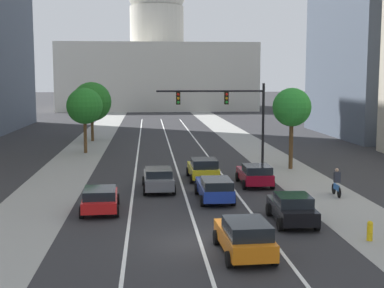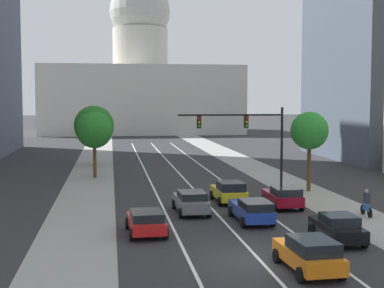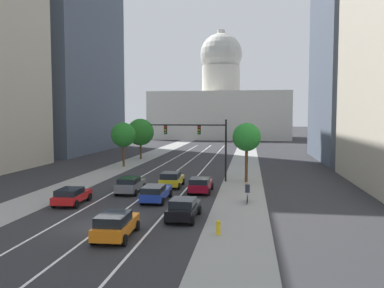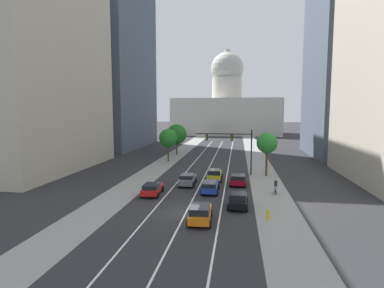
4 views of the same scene
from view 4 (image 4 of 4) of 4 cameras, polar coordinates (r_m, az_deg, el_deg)
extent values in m
plane|color=#2B2B2D|center=(68.32, 4.42, -1.92)|extent=(400.00, 400.00, 0.00)
cube|color=gray|center=(64.60, -3.53, -2.37)|extent=(4.26, 130.00, 0.01)
cube|color=gray|center=(63.33, 11.88, -2.67)|extent=(4.26, 130.00, 0.01)
cube|color=white|center=(53.94, -0.15, -4.06)|extent=(0.16, 90.00, 0.01)
cube|color=white|center=(53.56, 3.27, -4.14)|extent=(0.16, 90.00, 0.01)
cube|color=white|center=(53.37, 6.74, -4.21)|extent=(0.16, 90.00, 0.01)
cube|color=#B7AD99|center=(56.91, -28.01, 13.48)|extent=(16.40, 27.03, 35.06)
cube|color=#4C5666|center=(86.57, -14.97, 16.36)|extent=(16.97, 29.66, 50.40)
cube|color=#4C5666|center=(76.11, 28.32, 20.79)|extent=(16.74, 21.57, 59.43)
cube|color=beige|center=(129.00, 6.40, 5.07)|extent=(42.27, 25.71, 14.38)
cylinder|color=beige|center=(129.30, 6.46, 10.15)|extent=(12.09, 12.09, 8.54)
sphere|color=beige|center=(130.09, 6.50, 13.63)|extent=(13.24, 13.24, 13.24)
cylinder|color=beige|center=(131.00, 6.53, 16.21)|extent=(2.38, 2.38, 3.31)
cube|color=maroon|center=(40.82, 8.48, -6.54)|extent=(1.86, 4.10, 0.67)
cube|color=black|center=(39.85, 8.48, -6.00)|extent=(1.70, 2.07, 0.50)
cylinder|color=black|center=(42.27, 7.23, -6.55)|extent=(0.22, 0.64, 0.64)
cylinder|color=black|center=(42.26, 9.73, -6.59)|extent=(0.22, 0.64, 0.64)
cylinder|color=black|center=(39.56, 7.12, -7.43)|extent=(0.22, 0.64, 0.64)
cylinder|color=black|center=(39.55, 9.80, -7.47)|extent=(0.22, 0.64, 0.64)
cube|color=orange|center=(27.51, 1.54, -12.80)|extent=(1.96, 4.29, 0.66)
cube|color=black|center=(26.80, 1.45, -11.94)|extent=(1.73, 2.38, 0.56)
cylinder|color=black|center=(29.04, -0.03, -12.44)|extent=(0.25, 0.65, 0.64)
cylinder|color=black|center=(28.92, 3.56, -12.54)|extent=(0.25, 0.65, 0.64)
cylinder|color=black|center=(26.36, -0.70, -14.42)|extent=(0.25, 0.65, 0.64)
cylinder|color=black|center=(26.22, 3.29, -14.54)|extent=(0.25, 0.65, 0.64)
cube|color=black|center=(31.69, 8.46, -10.28)|extent=(1.89, 4.19, 0.66)
cube|color=black|center=(31.25, 8.46, -9.41)|extent=(1.67, 1.92, 0.50)
cylinder|color=black|center=(33.17, 7.00, -10.10)|extent=(0.24, 0.65, 0.64)
cylinder|color=black|center=(33.12, 10.08, -10.18)|extent=(0.24, 0.65, 0.64)
cylinder|color=black|center=(30.48, 6.68, -11.58)|extent=(0.24, 0.65, 0.64)
cylinder|color=black|center=(30.43, 10.05, -11.66)|extent=(0.24, 0.65, 0.64)
cube|color=#1E389E|center=(36.98, 3.41, -7.83)|extent=(1.80, 4.73, 0.66)
cube|color=black|center=(35.76, 3.28, -7.38)|extent=(1.63, 2.40, 0.48)
cylinder|color=black|center=(38.68, 2.30, -7.70)|extent=(0.23, 0.64, 0.64)
cylinder|color=black|center=(38.56, 4.91, -7.76)|extent=(0.23, 0.64, 0.64)
cylinder|color=black|center=(35.59, 1.78, -8.93)|extent=(0.23, 0.64, 0.64)
cylinder|color=black|center=(35.46, 4.63, -9.00)|extent=(0.23, 0.64, 0.64)
cube|color=red|center=(36.04, -7.30, -8.32)|extent=(1.99, 4.23, 0.57)
cube|color=black|center=(35.42, -7.50, -7.72)|extent=(1.76, 2.31, 0.47)
cylinder|color=black|center=(37.64, -8.15, -8.15)|extent=(0.25, 0.65, 0.64)
cylinder|color=black|center=(37.25, -5.43, -8.26)|extent=(0.25, 0.65, 0.64)
cylinder|color=black|center=(35.00, -9.28, -9.27)|extent=(0.25, 0.65, 0.64)
cylinder|color=black|center=(34.59, -6.36, -9.41)|extent=(0.25, 0.65, 0.64)
cube|color=slate|center=(40.30, -0.81, -6.62)|extent=(1.89, 4.52, 0.69)
cube|color=black|center=(39.71, -0.91, -5.95)|extent=(1.69, 2.30, 0.47)
cylinder|color=black|center=(41.96, -1.74, -6.59)|extent=(0.24, 0.65, 0.64)
cylinder|color=black|center=(41.74, 0.69, -6.66)|extent=(0.24, 0.65, 0.64)
cylinder|color=black|center=(39.04, -2.41, -7.57)|extent=(0.24, 0.65, 0.64)
cylinder|color=black|center=(38.80, 0.20, -7.65)|extent=(0.24, 0.65, 0.64)
cube|color=yellow|center=(43.27, 4.18, -5.77)|extent=(1.93, 4.18, 0.66)
cube|color=black|center=(42.43, 4.13, -5.15)|extent=(1.75, 2.18, 0.59)
cylinder|color=black|center=(44.78, 3.08, -5.78)|extent=(0.23, 0.64, 0.64)
cylinder|color=black|center=(44.68, 5.49, -5.83)|extent=(0.23, 0.64, 0.64)
cylinder|color=black|center=(42.03, 2.78, -6.58)|extent=(0.23, 0.64, 0.64)
cylinder|color=black|center=(41.92, 5.34, -6.63)|extent=(0.23, 0.64, 0.64)
cylinder|color=black|center=(46.67, 10.89, -1.60)|extent=(0.20, 0.20, 6.74)
cylinder|color=black|center=(46.38, 5.81, 1.87)|extent=(8.33, 0.14, 0.14)
cube|color=black|center=(46.39, 7.35, 1.17)|extent=(0.32, 0.28, 0.96)
sphere|color=red|center=(46.21, 7.35, 1.53)|extent=(0.20, 0.20, 0.20)
sphere|color=orange|center=(46.24, 7.34, 1.16)|extent=(0.20, 0.20, 0.20)
sphere|color=green|center=(46.27, 7.34, 0.79)|extent=(0.20, 0.20, 0.20)
cube|color=black|center=(46.61, 2.73, 1.24)|extent=(0.32, 0.28, 0.96)
sphere|color=red|center=(46.44, 2.72, 1.59)|extent=(0.20, 0.20, 0.20)
sphere|color=orange|center=(46.46, 2.72, 1.22)|extent=(0.20, 0.20, 0.20)
sphere|color=green|center=(46.49, 2.71, 0.85)|extent=(0.20, 0.20, 0.20)
cylinder|color=yellow|center=(28.85, 13.88, -12.69)|extent=(0.26, 0.26, 0.70)
sphere|color=yellow|center=(28.72, 13.90, -11.88)|extent=(0.26, 0.26, 0.26)
cylinder|color=yellow|center=(28.69, 13.91, -12.73)|extent=(0.10, 0.12, 0.10)
cylinder|color=black|center=(37.06, 15.22, -8.52)|extent=(0.07, 0.66, 0.66)
cylinder|color=black|center=(38.07, 15.09, -8.12)|extent=(0.07, 0.66, 0.66)
cube|color=#1959B2|center=(37.51, 15.17, -7.99)|extent=(0.09, 1.00, 0.36)
cube|color=#262833|center=(37.32, 15.20, -7.07)|extent=(0.37, 0.29, 0.64)
sphere|color=tan|center=(37.29, 15.21, -6.40)|extent=(0.22, 0.22, 0.22)
cylinder|color=#51381E|center=(67.91, -2.84, -0.71)|extent=(0.32, 0.32, 2.92)
sphere|color=#246E22|center=(67.62, -2.85, 1.81)|extent=(4.41, 4.41, 4.41)
cylinder|color=#51381E|center=(58.46, -4.40, -1.66)|extent=(0.32, 0.32, 3.30)
sphere|color=#247826|center=(58.14, -4.42, 1.13)|extent=(3.43, 3.43, 3.43)
cylinder|color=#51381E|center=(46.86, 13.58, -3.44)|extent=(0.32, 0.32, 3.82)
sphere|color=#27842C|center=(46.47, 13.67, 0.17)|extent=(3.02, 3.02, 3.02)
camera|label=1|loc=(8.76, -46.28, -11.47)|focal=50.45mm
camera|label=2|loc=(12.06, -65.41, -8.08)|focal=52.70mm
camera|label=3|loc=(6.84, 52.71, -17.38)|focal=36.22mm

